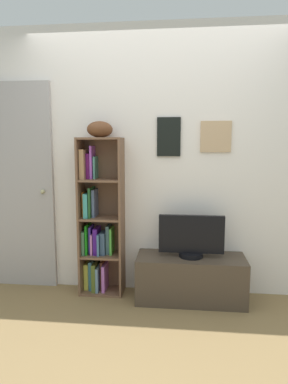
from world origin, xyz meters
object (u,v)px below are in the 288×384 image
at_px(bookshelf, 98,225).
at_px(tv_stand, 190,278).
at_px(door, 16,187).
at_px(television, 191,237).
at_px(football, 100,129).

bearing_deg(bookshelf, tv_stand, -6.71).
relative_size(bookshelf, door, 0.74).
xyz_separation_m(bookshelf, television, (0.90, -0.10, -0.07)).
relative_size(bookshelf, football, 6.12).
distance_m(football, door, 1.07).
height_order(football, door, door).
bearing_deg(tv_stand, door, 174.07).
bearing_deg(door, television, -5.89).
bearing_deg(television, tv_stand, -90.00).
bearing_deg(football, door, 173.40).
relative_size(television, door, 0.29).
distance_m(bookshelf, door, 0.94).
bearing_deg(tv_stand, television, 90.00).
distance_m(tv_stand, television, 0.40).
relative_size(bookshelf, tv_stand, 1.51).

